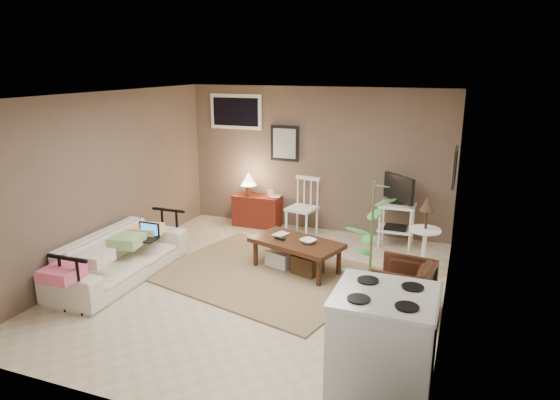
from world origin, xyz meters
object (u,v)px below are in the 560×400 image
at_px(sofa, 119,249).
at_px(potted_plant, 371,256).
at_px(side_table, 426,228).
at_px(coffee_table, 296,253).
at_px(tv_stand, 397,209).
at_px(stove, 383,352).
at_px(red_console, 256,208).
at_px(armchair, 403,284).
at_px(spindle_chair, 302,209).

relative_size(sofa, potted_plant, 1.21).
distance_m(side_table, potted_plant, 1.90).
distance_m(coffee_table, side_table, 1.75).
bearing_deg(sofa, tv_stand, -51.96).
bearing_deg(coffee_table, tv_stand, 52.69).
xyz_separation_m(tv_stand, side_table, (0.50, -1.01, 0.08)).
distance_m(coffee_table, potted_plant, 1.96).
bearing_deg(stove, red_console, 125.19).
distance_m(sofa, red_console, 2.79).
distance_m(red_console, potted_plant, 3.98).
bearing_deg(armchair, side_table, -179.37).
bearing_deg(stove, spindle_chair, 116.82).
height_order(tv_stand, side_table, tv_stand).
xyz_separation_m(tv_stand, armchair, (0.38, -2.14, -0.27)).
bearing_deg(tv_stand, stove, -83.58).
bearing_deg(red_console, spindle_chair, -11.16).
relative_size(red_console, side_table, 0.87).
bearing_deg(side_table, sofa, -157.89).
bearing_deg(spindle_chair, tv_stand, 1.04).
xyz_separation_m(sofa, red_console, (0.80, 2.67, -0.08)).
distance_m(side_table, armchair, 1.19).
bearing_deg(side_table, stove, -91.25).
bearing_deg(tv_stand, sofa, -141.96).
height_order(sofa, spindle_chair, spindle_chair).
bearing_deg(red_console, tv_stand, -3.54).
bearing_deg(tv_stand, red_console, 176.46).
bearing_deg(red_console, coffee_table, -51.69).
distance_m(spindle_chair, armchair, 2.85).
bearing_deg(stove, sofa, 159.24).
xyz_separation_m(red_console, spindle_chair, (0.90, -0.18, 0.12)).
xyz_separation_m(coffee_table, stove, (1.57, -2.43, 0.26)).
bearing_deg(coffee_table, spindle_chair, 105.05).
height_order(sofa, stove, stove).
bearing_deg(potted_plant, armchair, 70.30).
distance_m(tv_stand, side_table, 1.13).
distance_m(spindle_chair, side_table, 2.26).
bearing_deg(armchair, potted_plant, -12.66).
relative_size(tv_stand, stove, 1.07).
distance_m(sofa, potted_plant, 3.40).
height_order(tv_stand, potted_plant, potted_plant).
bearing_deg(coffee_table, sofa, -153.63).
bearing_deg(armchair, red_console, -122.25).
relative_size(sofa, red_console, 2.18).
relative_size(tv_stand, side_table, 1.04).
height_order(armchair, stove, stove).
xyz_separation_m(spindle_chair, side_table, (2.03, -0.98, 0.22)).
distance_m(red_console, spindle_chair, 0.93).
relative_size(coffee_table, potted_plant, 0.80).
relative_size(coffee_table, red_console, 1.44).
xyz_separation_m(sofa, spindle_chair, (1.70, 2.50, 0.05)).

